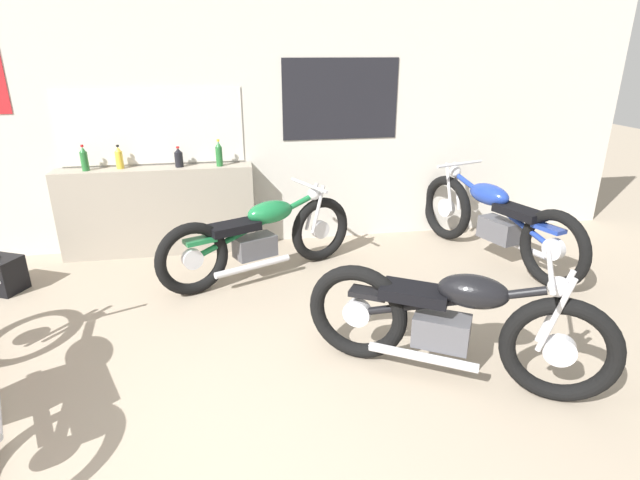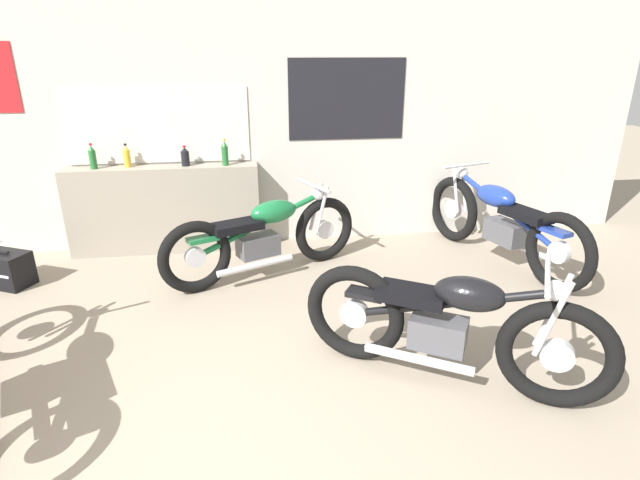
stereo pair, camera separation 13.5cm
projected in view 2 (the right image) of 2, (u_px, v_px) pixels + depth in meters
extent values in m
cube|color=beige|center=(211.00, 122.00, 5.45)|extent=(10.00, 0.06, 2.80)
cube|color=silver|center=(158.00, 126.00, 5.35)|extent=(1.86, 0.01, 0.74)
cube|color=beige|center=(158.00, 126.00, 5.35)|extent=(1.92, 0.01, 0.80)
cube|color=black|center=(347.00, 99.00, 5.53)|extent=(1.30, 0.01, 0.87)
cube|color=gray|center=(166.00, 209.00, 5.54)|extent=(2.07, 0.28, 0.96)
cylinder|color=#23662D|center=(93.00, 160.00, 5.24)|extent=(0.07, 0.07, 0.19)
cone|color=#23662D|center=(91.00, 148.00, 5.20)|extent=(0.06, 0.06, 0.05)
cylinder|color=red|center=(90.00, 144.00, 5.18)|extent=(0.03, 0.03, 0.02)
cylinder|color=gold|center=(127.00, 159.00, 5.32)|extent=(0.08, 0.08, 0.18)
cone|color=gold|center=(126.00, 148.00, 5.28)|extent=(0.06, 0.06, 0.05)
cylinder|color=black|center=(125.00, 145.00, 5.27)|extent=(0.03, 0.03, 0.02)
cylinder|color=black|center=(185.00, 159.00, 5.38)|extent=(0.09, 0.09, 0.16)
cone|color=black|center=(184.00, 149.00, 5.35)|extent=(0.08, 0.08, 0.04)
cylinder|color=red|center=(184.00, 146.00, 5.34)|extent=(0.04, 0.04, 0.02)
cylinder|color=#23662D|center=(225.00, 156.00, 5.40)|extent=(0.07, 0.07, 0.21)
cone|color=#23662D|center=(224.00, 144.00, 5.35)|extent=(0.06, 0.06, 0.06)
cylinder|color=gold|center=(224.00, 140.00, 5.34)|extent=(0.03, 0.03, 0.02)
torus|color=black|center=(557.00, 355.00, 3.09)|extent=(0.68, 0.47, 0.73)
cylinder|color=silver|center=(557.00, 355.00, 3.09)|extent=(0.21, 0.17, 0.20)
torus|color=black|center=(354.00, 313.00, 3.59)|extent=(0.68, 0.47, 0.73)
cylinder|color=silver|center=(354.00, 313.00, 3.59)|extent=(0.21, 0.17, 0.20)
cube|color=#4C4C51|center=(438.00, 333.00, 3.37)|extent=(0.43, 0.38, 0.22)
cylinder|color=black|center=(441.00, 304.00, 3.29)|extent=(1.07, 0.68, 0.45)
ellipsoid|color=black|center=(470.00, 294.00, 3.19)|extent=(0.51, 0.44, 0.22)
cube|color=black|center=(411.00, 294.00, 3.36)|extent=(0.51, 0.44, 0.08)
cube|color=black|center=(366.00, 294.00, 3.50)|extent=(0.30, 0.26, 0.04)
cylinder|color=silver|center=(553.00, 311.00, 3.07)|extent=(0.16, 0.12, 0.53)
cylinder|color=silver|center=(553.00, 320.00, 2.97)|extent=(0.16, 0.12, 0.53)
cylinder|color=silver|center=(548.00, 274.00, 2.95)|extent=(0.36, 0.56, 0.03)
sphere|color=silver|center=(556.00, 291.00, 2.97)|extent=(0.13, 0.13, 0.13)
cylinder|color=silver|center=(418.00, 359.00, 3.34)|extent=(0.66, 0.44, 0.06)
torus|color=black|center=(453.00, 209.00, 5.89)|extent=(0.34, 0.76, 0.76)
cylinder|color=silver|center=(453.00, 209.00, 5.89)|extent=(0.14, 0.22, 0.21)
torus|color=black|center=(560.00, 252.00, 4.63)|extent=(0.34, 0.76, 0.76)
cylinder|color=silver|center=(560.00, 252.00, 4.63)|extent=(0.14, 0.22, 0.21)
cube|color=#4C4C51|center=(505.00, 232.00, 5.20)|extent=(0.34, 0.47, 0.23)
cylinder|color=navy|center=(508.00, 211.00, 5.12)|extent=(0.47, 1.31, 0.47)
ellipsoid|color=navy|center=(495.00, 196.00, 5.24)|extent=(0.38, 0.56, 0.22)
cube|color=black|center=(526.00, 214.00, 4.92)|extent=(0.38, 0.56, 0.08)
cube|color=navy|center=(555.00, 231.00, 4.64)|extent=(0.22, 0.33, 0.04)
cylinder|color=silver|center=(456.00, 188.00, 5.70)|extent=(0.09, 0.18, 0.55)
cylinder|color=silver|center=(464.00, 187.00, 5.75)|extent=(0.09, 0.18, 0.55)
cylinder|color=silver|center=(467.00, 165.00, 5.56)|extent=(0.62, 0.23, 0.03)
sphere|color=silver|center=(462.00, 173.00, 5.65)|extent=(0.13, 0.13, 0.13)
cylinder|color=silver|center=(521.00, 247.00, 5.22)|extent=(0.31, 0.80, 0.06)
torus|color=black|center=(325.00, 230.00, 5.31)|extent=(0.68, 0.38, 0.70)
cylinder|color=silver|center=(325.00, 230.00, 5.31)|extent=(0.20, 0.15, 0.19)
torus|color=black|center=(195.00, 257.00, 4.60)|extent=(0.68, 0.38, 0.70)
cylinder|color=silver|center=(195.00, 257.00, 4.60)|extent=(0.20, 0.15, 0.19)
cube|color=#4C4C51|center=(258.00, 245.00, 4.93)|extent=(0.45, 0.36, 0.21)
cylinder|color=#196B38|center=(257.00, 226.00, 4.86)|extent=(1.20, 0.58, 0.43)
ellipsoid|color=#196B38|center=(274.00, 211.00, 4.91)|extent=(0.54, 0.42, 0.22)
cube|color=black|center=(237.00, 226.00, 4.74)|extent=(0.54, 0.42, 0.08)
cube|color=#196B38|center=(203.00, 239.00, 4.59)|extent=(0.32, 0.24, 0.04)
cylinder|color=silver|center=(316.00, 207.00, 5.23)|extent=(0.17, 0.10, 0.49)
cylinder|color=silver|center=(322.00, 209.00, 5.14)|extent=(0.17, 0.10, 0.49)
cylinder|color=silver|center=(313.00, 185.00, 5.06)|extent=(0.29, 0.60, 0.03)
sphere|color=silver|center=(318.00, 194.00, 5.13)|extent=(0.13, 0.13, 0.13)
cylinder|color=silver|center=(256.00, 265.00, 4.82)|extent=(0.74, 0.38, 0.06)
cube|color=black|center=(6.00, 269.00, 4.80)|extent=(0.53, 0.45, 0.33)
cube|color=black|center=(2.00, 252.00, 4.73)|extent=(0.15, 0.09, 0.02)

